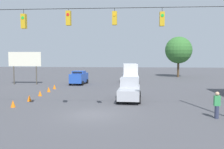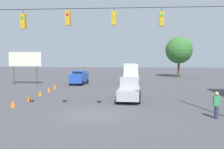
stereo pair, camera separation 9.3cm
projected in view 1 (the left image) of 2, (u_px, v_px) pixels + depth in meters
name	position (u px, v px, depth m)	size (l,w,h in m)	color
ground_plane	(93.00, 115.00, 18.06)	(140.00, 140.00, 0.00)	#47474C
overhead_signal_span	(91.00, 41.00, 17.26)	(19.38, 0.38, 8.40)	#4C473D
box_truck_white_oncoming_deep	(130.00, 74.00, 38.22)	(2.69, 6.98, 2.96)	silver
pickup_truck_silver_crossing_near	(130.00, 90.00, 23.92)	(2.33, 5.34, 2.12)	#A8AAB2
sedan_blue_withflow_far	(79.00, 77.00, 36.67)	(2.28, 4.14, 1.98)	#234CB2
traffic_cone_nearest	(13.00, 104.00, 20.59)	(0.40, 0.40, 0.60)	orange
traffic_cone_second	(29.00, 98.00, 23.24)	(0.40, 0.40, 0.60)	orange
traffic_cone_third	(40.00, 93.00, 26.25)	(0.40, 0.40, 0.60)	orange
traffic_cone_fourth	(49.00, 89.00, 29.13)	(0.40, 0.40, 0.60)	orange
traffic_cone_fifth	(54.00, 87.00, 31.65)	(0.40, 0.40, 0.60)	orange
roadside_billboard	(25.00, 61.00, 36.25)	(4.86, 0.16, 4.75)	#4C473D
pedestrian	(217.00, 105.00, 16.89)	(0.40, 0.28, 1.84)	#2D334C
tree_horizon_left	(179.00, 50.00, 48.44)	(5.20, 5.20, 7.87)	#4C3823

